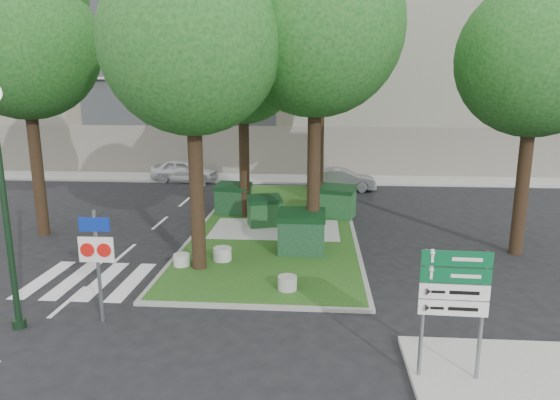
# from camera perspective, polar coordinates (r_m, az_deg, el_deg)

# --- Properties ---
(ground) EXTENTS (120.00, 120.00, 0.00)m
(ground) POSITION_cam_1_polar(r_m,az_deg,el_deg) (13.40, -5.27, -12.07)
(ground) COLOR black
(ground) RESTS_ON ground
(median_island) EXTENTS (6.00, 16.00, 0.12)m
(median_island) POSITION_cam_1_polar(r_m,az_deg,el_deg) (20.81, -0.30, -2.74)
(median_island) COLOR #1F4313
(median_island) RESTS_ON ground
(median_kerb) EXTENTS (6.30, 16.30, 0.10)m
(median_kerb) POSITION_cam_1_polar(r_m,az_deg,el_deg) (20.81, -0.30, -2.76)
(median_kerb) COLOR gray
(median_kerb) RESTS_ON ground
(sidewalk_corner) EXTENTS (5.00, 4.00, 0.12)m
(sidewalk_corner) POSITION_cam_1_polar(r_m,az_deg,el_deg) (11.05, 28.71, -19.11)
(sidewalk_corner) COLOR #999993
(sidewalk_corner) RESTS_ON ground
(building_sidewalk) EXTENTS (42.00, 3.00, 0.12)m
(building_sidewalk) POSITION_cam_1_polar(r_m,az_deg,el_deg) (31.06, 0.33, 2.44)
(building_sidewalk) COLOR #999993
(building_sidewalk) RESTS_ON ground
(zebra_crossing) EXTENTS (5.00, 3.00, 0.01)m
(zebra_crossing) POSITION_cam_1_polar(r_m,az_deg,el_deg) (15.73, -18.10, -8.79)
(zebra_crossing) COLOR silver
(zebra_crossing) RESTS_ON ground
(apartment_building) EXTENTS (41.00, 12.00, 16.00)m
(apartment_building) POSITION_cam_1_polar(r_m,az_deg,el_deg) (38.12, 1.16, 16.32)
(apartment_building) COLOR #BEB28F
(apartment_building) RESTS_ON ground
(tree_median_near_left) EXTENTS (5.20, 5.20, 10.53)m
(tree_median_near_left) POSITION_cam_1_polar(r_m,az_deg,el_deg) (15.06, -9.79, 19.07)
(tree_median_near_left) COLOR black
(tree_median_near_left) RESTS_ON ground
(tree_median_near_right) EXTENTS (5.60, 5.60, 11.46)m
(tree_median_near_right) POSITION_cam_1_polar(r_m,az_deg,el_deg) (16.72, 4.48, 20.87)
(tree_median_near_right) COLOR black
(tree_median_near_right) RESTS_ON ground
(tree_median_mid) EXTENTS (4.80, 4.80, 9.99)m
(tree_median_mid) POSITION_cam_1_polar(r_m,az_deg,el_deg) (21.31, -4.03, 16.39)
(tree_median_mid) COLOR black
(tree_median_mid) RESTS_ON ground
(tree_median_far) EXTENTS (5.80, 5.80, 11.93)m
(tree_median_far) POSITION_cam_1_polar(r_m,az_deg,el_deg) (24.20, 4.97, 19.12)
(tree_median_far) COLOR black
(tree_median_far) RESTS_ON ground
(tree_street_left) EXTENTS (5.40, 5.40, 11.00)m
(tree_street_left) POSITION_cam_1_polar(r_m,az_deg,el_deg) (20.99, -27.09, 16.99)
(tree_street_left) COLOR black
(tree_street_left) RESTS_ON ground
(tree_street_right) EXTENTS (5.00, 5.00, 10.06)m
(tree_street_right) POSITION_cam_1_polar(r_m,az_deg,el_deg) (18.47, 27.58, 15.61)
(tree_street_right) COLOR black
(tree_street_right) RESTS_ON ground
(dumpster_a) EXTENTS (1.64, 1.27, 1.39)m
(dumpster_a) POSITION_cam_1_polar(r_m,az_deg,el_deg) (22.22, -5.37, 0.14)
(dumpster_a) COLOR black
(dumpster_a) RESTS_ON median_island
(dumpster_b) EXTENTS (1.55, 1.29, 1.24)m
(dumpster_b) POSITION_cam_1_polar(r_m,az_deg,el_deg) (20.21, -1.77, -1.29)
(dumpster_b) COLOR #113B15
(dumpster_b) RESTS_ON median_island
(dumpster_c) EXTENTS (1.60, 1.12, 1.48)m
(dumpster_c) POSITION_cam_1_polar(r_m,az_deg,el_deg) (16.91, 2.47, -3.69)
(dumpster_c) COLOR #0F3319
(dumpster_c) RESTS_ON median_island
(dumpster_d) EXTENTS (1.74, 1.45, 1.39)m
(dumpster_d) POSITION_cam_1_polar(r_m,az_deg,el_deg) (21.68, 6.54, -0.20)
(dumpster_d) COLOR #14431C
(dumpster_d) RESTS_ON median_island
(bollard_left) EXTENTS (0.52, 0.52, 0.37)m
(bollard_left) POSITION_cam_1_polar(r_m,az_deg,el_deg) (16.13, -11.16, -6.72)
(bollard_left) COLOR #AEAFA9
(bollard_left) RESTS_ON median_island
(bollard_right) EXTENTS (0.53, 0.53, 0.38)m
(bollard_right) POSITION_cam_1_polar(r_m,az_deg,el_deg) (14.03, 0.85, -9.45)
(bollard_right) COLOR gray
(bollard_right) RESTS_ON median_island
(bollard_mid) EXTENTS (0.59, 0.59, 0.42)m
(bollard_mid) POSITION_cam_1_polar(r_m,az_deg,el_deg) (16.39, -6.60, -6.14)
(bollard_mid) COLOR #A7A8A3
(bollard_mid) RESTS_ON median_island
(litter_bin) EXTENTS (0.35, 0.35, 0.62)m
(litter_bin) POSITION_cam_1_polar(r_m,az_deg,el_deg) (22.20, 6.35, -0.84)
(litter_bin) COLOR gold
(litter_bin) RESTS_ON median_island
(street_lamp) EXTENTS (0.46, 0.46, 5.73)m
(street_lamp) POSITION_cam_1_polar(r_m,az_deg,el_deg) (12.77, -29.25, 2.06)
(street_lamp) COLOR black
(street_lamp) RESTS_ON ground
(traffic_sign_pole) EXTENTS (0.85, 0.09, 2.81)m
(traffic_sign_pole) POSITION_cam_1_polar(r_m,az_deg,el_deg) (12.69, -20.19, -5.52)
(traffic_sign_pole) COLOR slate
(traffic_sign_pole) RESTS_ON ground
(directional_sign) EXTENTS (1.29, 0.12, 2.57)m
(directional_sign) POSITION_cam_1_polar(r_m,az_deg,el_deg) (10.03, 19.24, -10.16)
(directional_sign) COLOR slate
(directional_sign) RESTS_ON sidewalk_corner
(car_white) EXTENTS (4.18, 2.00, 1.38)m
(car_white) POSITION_cam_1_polar(r_m,az_deg,el_deg) (30.89, -10.82, 3.34)
(car_white) COLOR silver
(car_white) RESTS_ON ground
(car_silver) EXTENTS (3.76, 1.34, 1.23)m
(car_silver) POSITION_cam_1_polar(r_m,az_deg,el_deg) (27.97, 7.08, 2.35)
(car_silver) COLOR gray
(car_silver) RESTS_ON ground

